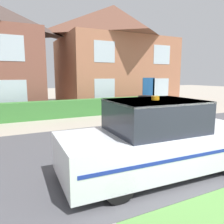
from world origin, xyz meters
name	(u,v)px	position (x,y,z in m)	size (l,w,h in m)	color
road_strip	(119,148)	(0.00, 4.03, 0.01)	(28.00, 6.10, 0.01)	#4C4C51
garden_hedge	(70,109)	(0.08, 9.87, 0.46)	(12.08, 0.58, 0.93)	#3D7F38
police_car	(159,140)	(0.04, 2.16, 0.77)	(4.64, 1.90, 1.76)	black
house_right	(114,55)	(4.88, 14.15, 3.86)	(8.46, 6.66, 7.56)	#A86B4C
wheelie_bin	(146,105)	(4.10, 8.50, 0.57)	(0.78, 0.81, 1.12)	black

